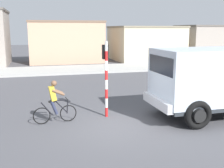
# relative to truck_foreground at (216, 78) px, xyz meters

# --- Properties ---
(ground_plane) EXTENTS (120.00, 120.00, 0.00)m
(ground_plane) POSITION_rel_truck_foreground_xyz_m (-4.35, -0.35, -1.67)
(ground_plane) COLOR #4C4C51
(sidewalk_far) EXTENTS (80.00, 5.00, 0.16)m
(sidewalk_far) POSITION_rel_truck_foreground_xyz_m (-4.35, 15.15, -1.59)
(sidewalk_far) COLOR #ADADA8
(sidewalk_far) RESTS_ON ground
(truck_foreground) EXTENTS (5.42, 2.86, 2.90)m
(truck_foreground) POSITION_rel_truck_foreground_xyz_m (0.00, 0.00, 0.00)
(truck_foreground) COLOR silver
(truck_foreground) RESTS_ON ground
(cyclist) EXTENTS (1.73, 0.50, 1.72)m
(cyclist) POSITION_rel_truck_foreground_xyz_m (-6.67, 0.89, -0.80)
(cyclist) COLOR black
(cyclist) RESTS_ON ground
(traffic_light_pole) EXTENTS (0.24, 0.43, 3.20)m
(traffic_light_pole) POSITION_rel_truck_foreground_xyz_m (-4.48, 1.22, 0.40)
(traffic_light_pole) COLOR red
(traffic_light_pole) RESTS_ON ground
(building_mid_block) EXTENTS (8.16, 5.15, 4.57)m
(building_mid_block) POSITION_rel_truck_foreground_xyz_m (-3.92, 21.97, 0.62)
(building_mid_block) COLOR tan
(building_mid_block) RESTS_ON ground
(building_corner_right) EXTENTS (7.81, 7.37, 4.03)m
(building_corner_right) POSITION_rel_truck_foreground_xyz_m (5.67, 22.02, 0.35)
(building_corner_right) COLOR beige
(building_corner_right) RESTS_ON ground
(building_set_back) EXTENTS (9.76, 5.62, 4.16)m
(building_set_back) POSITION_rel_truck_foreground_xyz_m (15.34, 21.43, 0.42)
(building_set_back) COLOR #9E9389
(building_set_back) RESTS_ON ground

